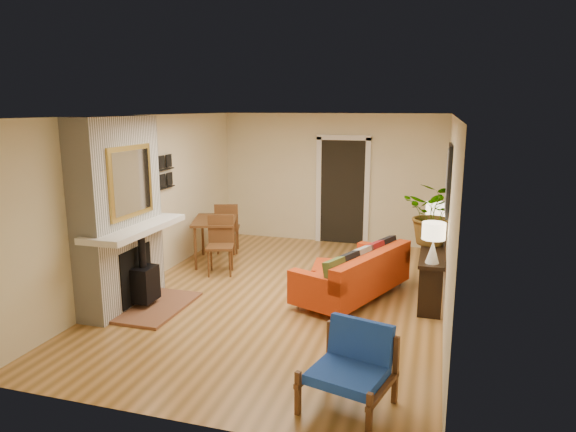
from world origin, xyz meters
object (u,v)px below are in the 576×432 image
sofa (357,275)px  lamp_near (433,238)px  houseplant (434,214)px  lamp_far (435,215)px  console_table (432,258)px  blue_chair (353,362)px  dining_table (219,228)px  ottoman (336,274)px

sofa → lamp_near: size_ratio=4.00×
houseplant → lamp_near: bearing=-89.4°
lamp_far → houseplant: houseplant is taller
console_table → blue_chair: bearing=-101.6°
sofa → lamp_far: (1.03, 1.14, 0.72)m
sofa → lamp_far: 1.69m
sofa → dining_table: dining_table is taller
sofa → console_table: 1.12m
console_table → lamp_near: 0.89m
ottoman → lamp_far: 1.81m
dining_table → houseplant: 3.71m
console_table → houseplant: bearing=92.7°
lamp_far → houseplant: (-0.01, -0.54, 0.13)m
ottoman → console_table: size_ratio=0.41×
sofa → console_table: size_ratio=1.17×
console_table → lamp_near: bearing=-90.0°
console_table → lamp_near: (0.00, -0.74, 0.49)m
dining_table → blue_chair: bearing=-51.5°
dining_table → lamp_near: size_ratio=3.38×
dining_table → lamp_far: size_ratio=3.38×
blue_chair → lamp_near: lamp_near is taller
ottoman → houseplant: 1.72m
lamp_near → lamp_far: same height
lamp_near → ottoman: bearing=152.4°
sofa → blue_chair: size_ratio=2.44×
ottoman → lamp_near: (1.41, -0.73, 0.86)m
sofa → dining_table: 2.84m
ottoman → dining_table: dining_table is taller
ottoman → console_table: 1.45m
ottoman → blue_chair: bearing=-76.1°
lamp_far → console_table: bearing=-90.0°
lamp_far → lamp_near: bearing=-90.0°
console_table → houseplant: 0.65m
sofa → lamp_near: lamp_near is taller
blue_chair → lamp_far: bearing=80.6°
blue_chair → dining_table: 4.83m
ottoman → lamp_far: lamp_far is taller
houseplant → sofa: bearing=-149.4°
console_table → houseplant: (-0.01, 0.22, 0.61)m
ottoman → dining_table: bearing=163.0°
ottoman → lamp_near: 1.80m
lamp_far → houseplant: bearing=-91.1°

